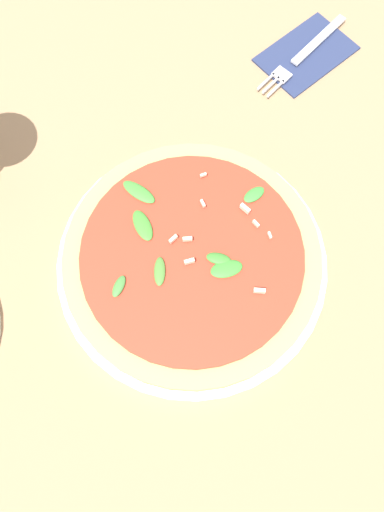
% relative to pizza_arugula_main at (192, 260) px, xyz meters
% --- Properties ---
extents(ground_plane, '(6.00, 6.00, 0.00)m').
position_rel_pizza_arugula_main_xyz_m(ground_plane, '(0.01, 0.03, -0.02)').
color(ground_plane, '#9E7A56').
extents(pizza_arugula_main, '(0.33, 0.33, 0.05)m').
position_rel_pizza_arugula_main_xyz_m(pizza_arugula_main, '(0.00, 0.00, 0.00)').
color(pizza_arugula_main, white).
rests_on(pizza_arugula_main, ground_plane).
extents(napkin, '(0.16, 0.12, 0.01)m').
position_rel_pizza_arugula_main_xyz_m(napkin, '(-0.29, -0.23, -0.01)').
color(napkin, navy).
rests_on(napkin, ground_plane).
extents(fork, '(0.18, 0.09, 0.00)m').
position_rel_pizza_arugula_main_xyz_m(fork, '(-0.28, -0.22, -0.01)').
color(fork, silver).
rests_on(fork, ground_plane).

